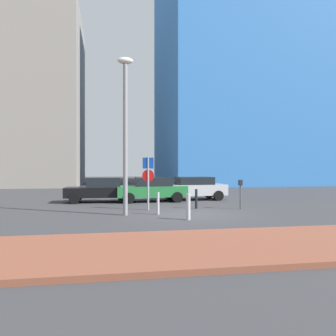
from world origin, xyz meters
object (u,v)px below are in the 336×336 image
object	(u,v)px
parking_meter	(240,190)
traffic_bollard_far	(158,203)
parking_sign_post	(148,177)
traffic_bollard_mid	(196,199)
parked_car_silver	(193,188)
street_lamp	(125,122)
traffic_bollard_near	(188,207)
parked_car_green	(152,189)
parked_car_black	(101,189)

from	to	relation	value
parking_meter	traffic_bollard_far	xyz separation A→B (m)	(-4.43, -1.15, -0.46)
parking_sign_post	traffic_bollard_mid	distance (m)	2.78
parked_car_silver	street_lamp	distance (m)	8.55
traffic_bollard_near	parked_car_green	bearing A→B (deg)	93.90
parked_car_black	street_lamp	bearing A→B (deg)	-78.83
parking_meter	street_lamp	bearing A→B (deg)	-169.10
traffic_bollard_mid	traffic_bollard_far	xyz separation A→B (m)	(-2.28, -1.82, -0.00)
parking_meter	traffic_bollard_far	distance (m)	4.60
parked_car_silver	traffic_bollard_far	bearing A→B (deg)	-117.49
parked_car_black	parked_car_silver	distance (m)	5.92
parked_car_silver	street_lamp	bearing A→B (deg)	-127.10
parked_car_black	parked_car_silver	xyz separation A→B (m)	(5.91, 0.37, 0.02)
parking_meter	street_lamp	size ratio (longest dim) A/B	0.21
parking_meter	street_lamp	xyz separation A→B (m)	(-5.90, -1.14, 3.18)
parking_meter	traffic_bollard_mid	distance (m)	2.29
parked_car_black	parked_car_green	xyz separation A→B (m)	(3.10, -0.21, 0.01)
parked_car_black	parked_car_green	size ratio (longest dim) A/B	0.96
parked_car_silver	traffic_bollard_near	bearing A→B (deg)	-105.90
parking_sign_post	traffic_bollard_far	xyz separation A→B (m)	(0.25, -1.66, -1.16)
parked_car_green	parked_car_silver	world-z (taller)	parked_car_green
parked_car_green	parking_meter	size ratio (longest dim) A/B	2.91
traffic_bollard_near	parked_car_black	bearing A→B (deg)	115.12
parked_car_black	parking_sign_post	size ratio (longest dim) A/B	1.58
parking_sign_post	traffic_bollard_mid	world-z (taller)	parking_sign_post
parking_meter	parking_sign_post	bearing A→B (deg)	173.79
street_lamp	traffic_bollard_near	world-z (taller)	street_lamp
parked_car_black	traffic_bollard_far	distance (m)	6.49
parked_car_silver	parking_sign_post	size ratio (longest dim) A/B	1.61
parked_car_black	traffic_bollard_far	xyz separation A→B (m)	(2.64, -5.92, -0.27)
parked_car_green	traffic_bollard_near	bearing A→B (deg)	-86.10
parked_car_black	street_lamp	size ratio (longest dim) A/B	0.59
parked_car_green	street_lamp	distance (m)	6.88
parked_car_black	parked_car_green	world-z (taller)	parked_car_green
parking_sign_post	traffic_bollard_near	distance (m)	3.83
street_lamp	traffic_bollard_far	xyz separation A→B (m)	(1.47, -0.02, -3.64)
parked_car_silver	traffic_bollard_far	xyz separation A→B (m)	(-3.27, -6.29, -0.29)
parked_car_green	parking_sign_post	size ratio (longest dim) A/B	1.64
parked_car_silver	traffic_bollard_near	xyz separation A→B (m)	(-2.30, -8.07, -0.26)
parking_meter	parked_car_black	bearing A→B (deg)	145.98
parking_sign_post	parking_meter	bearing A→B (deg)	-6.21
parked_car_green	traffic_bollard_mid	size ratio (longest dim) A/B	4.33
parked_car_silver	parking_meter	xyz separation A→B (m)	(1.15, -5.14, 0.17)
parked_car_black	traffic_bollard_mid	distance (m)	6.41
parked_car_silver	traffic_bollard_mid	world-z (taller)	parked_car_silver
parking_sign_post	street_lamp	size ratio (longest dim) A/B	0.38
parked_car_green	traffic_bollard_mid	world-z (taller)	parked_car_green
street_lamp	parked_car_black	bearing A→B (deg)	101.17
parked_car_green	traffic_bollard_near	xyz separation A→B (m)	(0.51, -7.49, -0.25)
street_lamp	traffic_bollard_near	xyz separation A→B (m)	(2.45, -1.80, -3.61)
parking_sign_post	street_lamp	world-z (taller)	street_lamp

